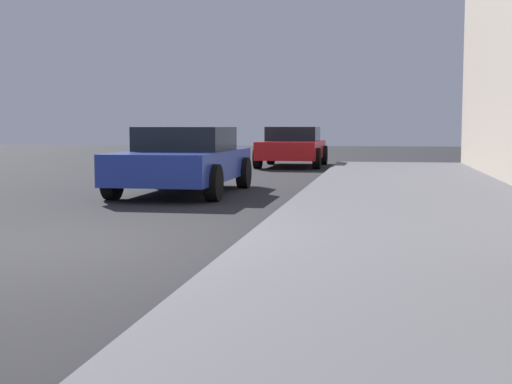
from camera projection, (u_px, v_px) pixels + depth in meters
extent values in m
plane|color=#232326|center=(61.00, 246.00, 7.64)|extent=(80.00, 80.00, 0.00)
cube|color=#5B5B60|center=(444.00, 250.00, 6.94)|extent=(4.00, 32.00, 0.15)
cube|color=#233899|center=(183.00, 165.00, 13.60)|extent=(1.83, 4.24, 0.55)
cube|color=black|center=(186.00, 139.00, 13.76)|extent=(1.61, 1.91, 0.45)
cylinder|color=black|center=(213.00, 183.00, 12.13)|extent=(0.22, 0.64, 0.64)
cylinder|color=black|center=(112.00, 181.00, 12.45)|extent=(0.22, 0.64, 0.64)
cylinder|color=black|center=(244.00, 173.00, 14.80)|extent=(0.22, 0.64, 0.64)
cylinder|color=black|center=(160.00, 172.00, 15.11)|extent=(0.22, 0.64, 0.64)
cube|color=red|center=(292.00, 149.00, 22.80)|extent=(1.81, 4.09, 0.55)
cube|color=black|center=(293.00, 134.00, 22.96)|extent=(1.59, 1.84, 0.45)
cylinder|color=black|center=(317.00, 159.00, 21.38)|extent=(0.22, 0.64, 0.64)
cylinder|color=black|center=(258.00, 158.00, 21.69)|extent=(0.22, 0.64, 0.64)
cylinder|color=black|center=(324.00, 155.00, 23.95)|extent=(0.22, 0.64, 0.64)
cylinder|color=black|center=(271.00, 155.00, 24.26)|extent=(0.22, 0.64, 0.64)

